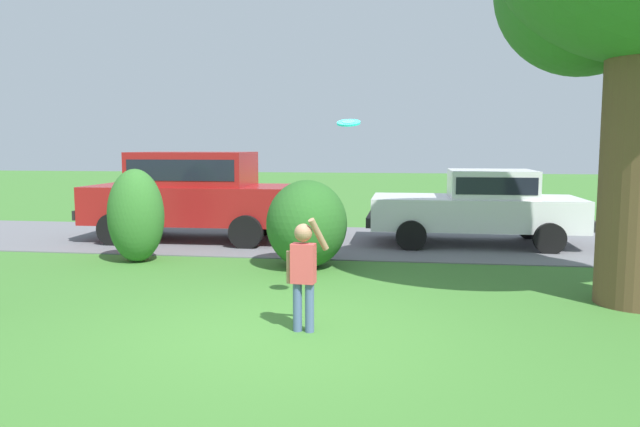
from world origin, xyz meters
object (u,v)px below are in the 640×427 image
at_px(parked_sedan, 480,204).
at_px(frisbee, 349,123).
at_px(parked_suv, 194,191).
at_px(child_thrower, 304,268).

distance_m(parked_sedan, frisbee, 6.24).
relative_size(parked_suv, frisbee, 16.76).
height_order(child_thrower, frisbee, frisbee).
height_order(parked_suv, frisbee, frisbee).
height_order(parked_sedan, child_thrower, parked_sedan).
distance_m(child_thrower, frisbee, 1.83).
height_order(parked_suv, child_thrower, parked_suv).
bearing_deg(frisbee, parked_sedan, 69.03).
height_order(parked_sedan, parked_suv, parked_suv).
relative_size(parked_suv, child_thrower, 3.66).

